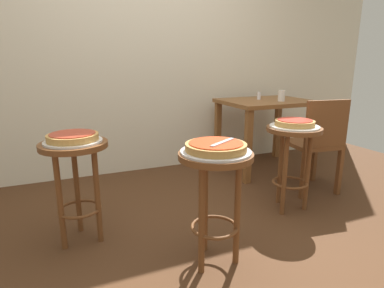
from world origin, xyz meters
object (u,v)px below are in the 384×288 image
object	(u,v)px
stool_leftside	(76,168)
stool_foreground	(215,181)
serving_plate_foreground	(216,152)
stool_middle	(293,148)
pizza_middle	(295,123)
pizza_server_knife	(223,142)
pizza_leftside	(73,137)
pizza_foreground	(216,147)
condiment_shaker	(259,96)
serving_plate_leftside	(73,141)
cup_near_edge	(282,96)
dining_table	(266,112)
serving_plate_middle	(294,126)
wooden_chair	(316,142)

from	to	relation	value
stool_leftside	stool_foreground	bearing A→B (deg)	-38.21
serving_plate_foreground	stool_middle	size ratio (longest dim) A/B	0.58
stool_foreground	pizza_middle	distance (m)	0.98
pizza_server_knife	serving_plate_foreground	bearing A→B (deg)	115.04
stool_foreground	pizza_leftside	bearing A→B (deg)	141.79
stool_leftside	pizza_foreground	bearing A→B (deg)	-38.21
condiment_shaker	pizza_leftside	bearing A→B (deg)	-156.49
stool_foreground	pizza_leftside	world-z (taller)	pizza_leftside
serving_plate_foreground	serving_plate_leftside	size ratio (longest dim) A/B	1.11
stool_middle	condiment_shaker	world-z (taller)	condiment_shaker
pizza_middle	cup_near_edge	size ratio (longest dim) A/B	2.64
pizza_foreground	stool_leftside	size ratio (longest dim) A/B	0.50
stool_foreground	pizza_server_knife	world-z (taller)	pizza_server_knife
stool_middle	serving_plate_leftside	bearing A→B (deg)	174.38
pizza_foreground	stool_leftside	world-z (taller)	pizza_foreground
serving_plate_foreground	dining_table	size ratio (longest dim) A/B	0.42
pizza_middle	pizza_server_knife	distance (m)	0.94
stool_foreground	stool_leftside	xyz separation A→B (m)	(-0.70, 0.55, 0.00)
stool_middle	serving_plate_leftside	xyz separation A→B (m)	(-1.58, 0.16, 0.17)
stool_foreground	serving_plate_middle	world-z (taller)	serving_plate_middle
wooden_chair	stool_middle	bearing A→B (deg)	-155.24
stool_foreground	serving_plate_leftside	bearing A→B (deg)	141.79
stool_foreground	pizza_foreground	bearing A→B (deg)	116.57
serving_plate_foreground	wooden_chair	size ratio (longest dim) A/B	0.46
serving_plate_leftside	pizza_foreground	bearing A→B (deg)	-38.21
cup_near_edge	pizza_server_knife	world-z (taller)	cup_near_edge
stool_foreground	cup_near_edge	distance (m)	1.82
serving_plate_leftside	wooden_chair	size ratio (longest dim) A/B	0.41
pizza_leftside	cup_near_edge	distance (m)	2.16
stool_leftside	wooden_chair	world-z (taller)	wooden_chair
pizza_foreground	condiment_shaker	size ratio (longest dim) A/B	4.21
pizza_leftside	cup_near_edge	world-z (taller)	cup_near_edge
pizza_middle	wooden_chair	size ratio (longest dim) A/B	0.35
dining_table	pizza_foreground	bearing A→B (deg)	-134.00
serving_plate_leftside	pizza_server_knife	size ratio (longest dim) A/B	1.60
stool_foreground	serving_plate_middle	size ratio (longest dim) A/B	1.81
pizza_server_knife	cup_near_edge	bearing A→B (deg)	10.86
pizza_leftside	dining_table	bearing A→B (deg)	21.26
serving_plate_foreground	serving_plate_middle	distance (m)	0.96
pizza_leftside	cup_near_edge	xyz separation A→B (m)	(2.06, 0.62, 0.11)
condiment_shaker	pizza_server_knife	world-z (taller)	condiment_shaker
pizza_server_knife	pizza_foreground	bearing A→B (deg)	115.04
stool_middle	pizza_server_knife	distance (m)	0.97
stool_foreground	serving_plate_leftside	xyz separation A→B (m)	(-0.70, 0.55, 0.17)
cup_near_edge	wooden_chair	size ratio (longest dim) A/B	0.13
stool_leftside	cup_near_edge	world-z (taller)	cup_near_edge
cup_near_edge	condiment_shaker	size ratio (longest dim) A/B	1.40
serving_plate_foreground	stool_middle	bearing A→B (deg)	24.51
stool_leftside	serving_plate_middle	bearing A→B (deg)	-5.62
condiment_shaker	serving_plate_leftside	bearing A→B (deg)	-156.49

